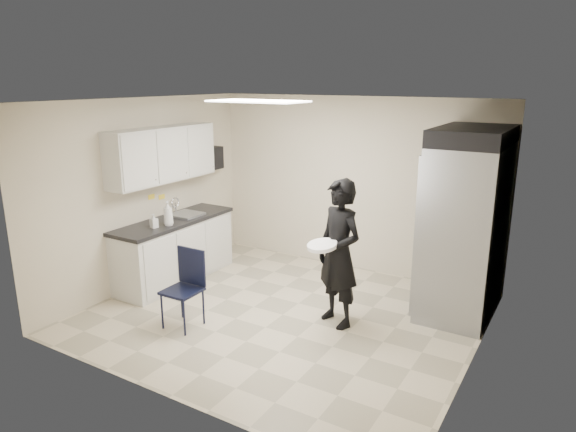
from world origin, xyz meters
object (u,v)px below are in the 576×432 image
Objects in this scene: commercial_fridge at (465,231)px; folding_chair at (182,291)px; lower_counter at (175,251)px; man_tuxedo at (339,254)px.

commercial_fridge is 2.35× the size of folding_chair.
folding_chair is (-2.68, -2.14, -0.60)m from commercial_fridge.
commercial_fridge reaches higher than lower_counter.
folding_chair reaches higher than lower_counter.
commercial_fridge reaches higher than man_tuxedo.
lower_counter is 0.90× the size of commercial_fridge.
man_tuxedo reaches higher than folding_chair.
commercial_fridge reaches higher than folding_chair.
folding_chair is at bearing -141.44° from commercial_fridge.
man_tuxedo is at bearing -136.16° from commercial_fridge.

